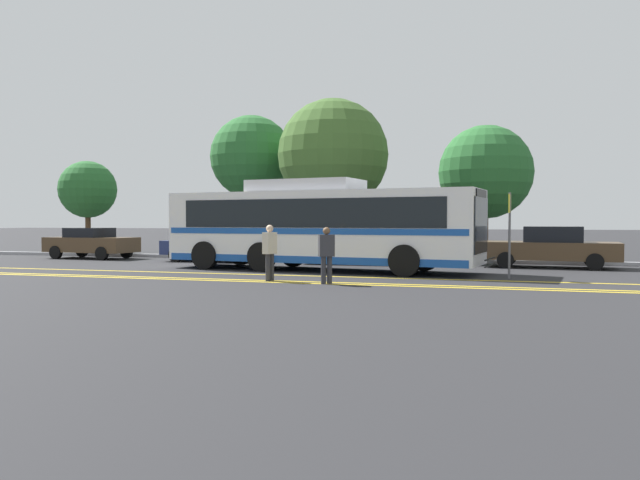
% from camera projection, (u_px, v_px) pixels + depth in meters
% --- Properties ---
extents(ground_plane, '(220.00, 220.00, 0.00)m').
position_uv_depth(ground_plane, '(340.00, 271.00, 21.57)').
color(ground_plane, '#262628').
extents(lane_strip_0, '(30.97, 0.20, 0.01)m').
position_uv_depth(lane_strip_0, '(300.00, 276.00, 19.59)').
color(lane_strip_0, gold).
rests_on(lane_strip_0, ground_plane).
extents(lane_strip_1, '(30.97, 0.20, 0.01)m').
position_uv_depth(lane_strip_1, '(281.00, 281.00, 17.88)').
color(lane_strip_1, gold).
rests_on(lane_strip_1, ground_plane).
extents(lane_strip_2, '(30.97, 0.20, 0.01)m').
position_uv_depth(lane_strip_2, '(276.00, 282.00, 17.46)').
color(lane_strip_2, gold).
rests_on(lane_strip_2, ground_plane).
extents(curb_strip, '(38.97, 0.36, 0.15)m').
position_uv_depth(curb_strip, '(355.00, 259.00, 26.82)').
color(curb_strip, '#99999E').
rests_on(curb_strip, ground_plane).
extents(transit_bus, '(11.49, 4.00, 3.15)m').
position_uv_depth(transit_bus, '(320.00, 225.00, 21.66)').
color(transit_bus, white).
rests_on(transit_bus, ground_plane).
extents(parked_car_0, '(4.27, 2.11, 1.41)m').
position_uv_depth(parked_car_0, '(91.00, 243.00, 28.53)').
color(parked_car_0, '#4C3823').
rests_on(parked_car_0, ground_plane).
extents(parked_car_1, '(3.97, 2.05, 1.37)m').
position_uv_depth(parked_car_1, '(212.00, 245.00, 26.63)').
color(parked_car_1, navy).
rests_on(parked_car_1, ground_plane).
extents(parked_car_2, '(4.96, 2.26, 1.39)m').
position_uv_depth(parked_car_2, '(362.00, 246.00, 25.09)').
color(parked_car_2, '#9E9EA3').
rests_on(parked_car_2, ground_plane).
extents(parked_car_3, '(4.93, 2.27, 1.52)m').
position_uv_depth(parked_car_3, '(550.00, 247.00, 22.98)').
color(parked_car_3, '#4C3823').
rests_on(parked_car_3, ground_plane).
extents(pedestrian_0, '(0.34, 0.47, 1.61)m').
position_uv_depth(pedestrian_0, '(270.00, 249.00, 17.86)').
color(pedestrian_0, '#2D2D33').
rests_on(pedestrian_0, ground_plane).
extents(pedestrian_1, '(0.47, 0.40, 1.55)m').
position_uv_depth(pedestrian_1, '(326.00, 252.00, 17.03)').
color(pedestrian_1, '#2D2D33').
rests_on(pedestrian_1, ground_plane).
extents(bus_stop_sign, '(0.08, 0.40, 2.57)m').
position_uv_depth(bus_stop_sign, '(510.00, 224.00, 18.53)').
color(bus_stop_sign, '#59595E').
rests_on(bus_stop_sign, ground_plane).
extents(tree_0, '(4.19, 4.19, 7.06)m').
position_uv_depth(tree_0, '(252.00, 157.00, 31.52)').
color(tree_0, '#513823').
rests_on(tree_0, ground_plane).
extents(tree_1, '(2.99, 2.99, 4.88)m').
position_uv_depth(tree_1, '(88.00, 190.00, 32.82)').
color(tree_1, '#513823').
rests_on(tree_1, ground_plane).
extents(tree_2, '(5.09, 5.09, 7.32)m').
position_uv_depth(tree_2, '(333.00, 155.00, 28.61)').
color(tree_2, '#513823').
rests_on(tree_2, ground_plane).
extents(tree_3, '(4.20, 4.20, 6.03)m').
position_uv_depth(tree_3, '(486.00, 172.00, 28.05)').
color(tree_3, '#513823').
rests_on(tree_3, ground_plane).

